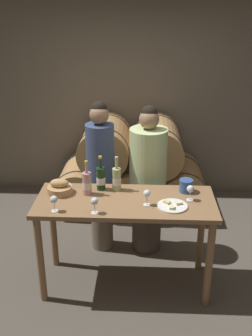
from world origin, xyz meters
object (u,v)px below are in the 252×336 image
(person_right, at_px, (148,181))
(cheese_plate, at_px, (172,206))
(wine_bottle_white, at_px, (117,179))
(person_left, at_px, (101,176))
(wine_bottle_red, at_px, (101,178))
(wine_glass_left, at_px, (94,202))
(wine_bottle_rose, at_px, (87,183))
(bread_basket, at_px, (60,188))
(tasting_table, at_px, (125,214))
(wine_glass_far_left, at_px, (54,200))
(wine_glass_center, at_px, (147,194))
(wine_glass_right, at_px, (190,190))
(blue_crock, at_px, (186,185))

(person_right, distance_m, cheese_plate, 0.75)
(wine_bottle_white, bearing_deg, person_left, 114.96)
(wine_bottle_red, distance_m, wine_glass_left, 0.44)
(wine_bottle_rose, xyz_separation_m, bread_basket, (-0.25, 0.01, -0.05))
(tasting_table, distance_m, bread_basket, 0.64)
(person_left, distance_m, wine_glass_far_left, 0.90)
(person_left, relative_size, wine_bottle_white, 4.98)
(tasting_table, bearing_deg, wine_bottle_white, 114.20)
(tasting_table, distance_m, wine_bottle_rose, 0.44)
(wine_glass_center, bearing_deg, wine_glass_right, 15.57)
(person_left, distance_m, bread_basket, 0.61)
(wine_bottle_rose, relative_size, blue_crock, 2.55)
(blue_crock, relative_size, wine_glass_far_left, 0.89)
(cheese_plate, bearing_deg, wine_glass_center, 174.03)
(cheese_plate, distance_m, wine_glass_left, 0.67)
(wine_bottle_rose, bearing_deg, wine_glass_right, -4.75)
(wine_bottle_rose, bearing_deg, tasting_table, -15.84)
(tasting_table, height_order, wine_bottle_red, wine_bottle_red)
(tasting_table, relative_size, bread_basket, 7.03)
(wine_glass_left, bearing_deg, wine_bottle_red, 89.20)
(wine_bottle_white, xyz_separation_m, cheese_plate, (0.49, -0.30, -0.10))
(wine_bottle_red, bearing_deg, wine_bottle_rose, -137.94)
(wine_bottle_red, bearing_deg, bread_basket, -165.45)
(blue_crock, distance_m, wine_glass_center, 0.45)
(bread_basket, bearing_deg, cheese_plate, -11.87)
(wine_bottle_red, bearing_deg, cheese_plate, -25.57)
(cheese_plate, bearing_deg, wine_glass_far_left, -172.94)
(wine_glass_far_left, xyz_separation_m, wine_glass_left, (0.34, -0.02, 0.00))
(tasting_table, bearing_deg, cheese_plate, -14.46)
(person_right, bearing_deg, wine_bottle_red, -136.61)
(person_left, distance_m, wine_bottle_white, 0.49)
(wine_glass_left, relative_size, wine_glass_center, 1.00)
(wine_glass_center, height_order, wine_glass_right, same)
(bread_basket, height_order, wine_glass_far_left, wine_glass_far_left)
(wine_bottle_white, distance_m, wine_glass_right, 0.67)
(wine_glass_center, bearing_deg, wine_glass_far_left, -169.31)
(person_left, height_order, person_right, person_left)
(cheese_plate, distance_m, wine_glass_center, 0.24)
(tasting_table, relative_size, cheese_plate, 6.11)
(person_left, height_order, blue_crock, person_left)
(person_left, relative_size, wine_bottle_rose, 5.04)
(bread_basket, relative_size, wine_glass_center, 1.59)
(tasting_table, relative_size, wine_glass_center, 11.15)
(blue_crock, height_order, bread_basket, bread_basket)
(person_right, height_order, wine_glass_left, person_right)
(wine_bottle_rose, distance_m, wine_glass_far_left, 0.40)
(wine_bottle_red, distance_m, wine_glass_center, 0.51)
(wine_glass_left, bearing_deg, person_left, 92.77)
(bread_basket, bearing_deg, wine_glass_center, -13.46)
(wine_bottle_white, relative_size, bread_basket, 1.46)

